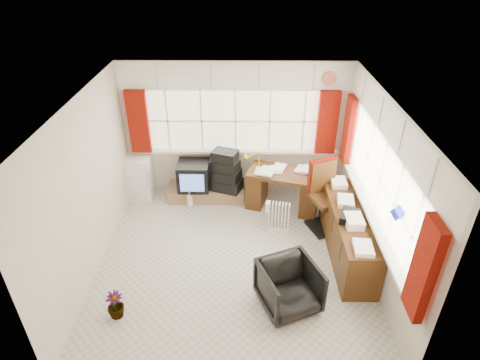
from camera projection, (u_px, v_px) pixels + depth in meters
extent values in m
plane|color=beige|center=(234.00, 260.00, 6.11)|extent=(4.00, 4.00, 0.00)
plane|color=beige|center=(236.00, 131.00, 7.17)|extent=(4.00, 0.00, 4.00)
plane|color=beige|center=(227.00, 307.00, 3.75)|extent=(4.00, 0.00, 4.00)
plane|color=beige|center=(87.00, 191.00, 5.48)|extent=(0.00, 4.00, 4.00)
plane|color=beige|center=(380.00, 192.00, 5.44)|extent=(0.00, 4.00, 4.00)
plane|color=white|center=(232.00, 104.00, 4.82)|extent=(4.00, 4.00, 0.00)
plane|color=#FEF0C9|center=(236.00, 121.00, 7.05)|extent=(3.60, 0.00, 3.60)
cube|color=white|center=(236.00, 151.00, 7.32)|extent=(3.70, 0.12, 0.05)
cube|color=white|center=(168.00, 121.00, 7.06)|extent=(0.03, 0.02, 1.10)
cube|color=white|center=(202.00, 121.00, 7.05)|extent=(0.03, 0.02, 1.10)
cube|color=white|center=(236.00, 121.00, 7.04)|extent=(0.03, 0.02, 1.10)
cube|color=white|center=(270.00, 121.00, 7.04)|extent=(0.03, 0.02, 1.10)
cube|color=white|center=(304.00, 122.00, 7.03)|extent=(0.03, 0.02, 1.10)
plane|color=#FEF0C9|center=(381.00, 180.00, 5.34)|extent=(0.00, 3.60, 3.60)
cube|color=white|center=(371.00, 215.00, 5.64)|extent=(0.12, 3.70, 0.05)
cube|color=white|center=(412.00, 237.00, 4.31)|extent=(0.02, 0.03, 1.10)
cube|color=white|center=(394.00, 206.00, 4.83)|extent=(0.02, 0.03, 1.10)
cube|color=white|center=(380.00, 180.00, 5.34)|extent=(0.02, 0.03, 1.10)
cube|color=white|center=(368.00, 159.00, 5.85)|extent=(0.02, 0.03, 1.10)
cube|color=white|center=(358.00, 141.00, 6.37)|extent=(0.02, 0.03, 1.10)
cube|color=maroon|center=(138.00, 122.00, 7.00)|extent=(0.35, 0.10, 1.15)
cube|color=maroon|center=(327.00, 123.00, 6.97)|extent=(0.35, 0.10, 1.15)
cube|color=maroon|center=(348.00, 130.00, 6.71)|extent=(0.10, 0.35, 1.15)
cube|color=maroon|center=(424.00, 270.00, 3.88)|extent=(0.10, 0.35, 1.15)
cube|color=white|center=(235.00, 77.00, 6.62)|extent=(3.95, 0.08, 0.48)
cube|color=white|center=(391.00, 124.00, 4.93)|extent=(0.08, 3.95, 0.48)
cube|color=#4A2711|center=(284.00, 174.00, 6.97)|extent=(1.38, 0.95, 0.06)
cube|color=#4A2711|center=(257.00, 187.00, 7.28)|extent=(0.44, 0.62, 0.66)
cube|color=#4A2711|center=(310.00, 196.00, 7.04)|extent=(0.44, 0.62, 0.66)
cube|color=white|center=(284.00, 172.00, 6.95)|extent=(0.29, 0.34, 0.02)
cube|color=white|center=(284.00, 172.00, 6.95)|extent=(0.29, 0.34, 0.02)
cube|color=white|center=(284.00, 172.00, 6.95)|extent=(0.29, 0.34, 0.02)
cube|color=white|center=(284.00, 171.00, 6.95)|extent=(0.29, 0.34, 0.02)
cube|color=white|center=(284.00, 171.00, 6.94)|extent=(0.29, 0.34, 0.02)
cube|color=white|center=(284.00, 171.00, 6.94)|extent=(0.29, 0.34, 0.02)
cube|color=white|center=(284.00, 171.00, 6.94)|extent=(0.29, 0.34, 0.02)
cylinder|color=yellow|center=(259.00, 170.00, 7.02)|extent=(0.09, 0.09, 0.02)
cylinder|color=yellow|center=(259.00, 161.00, 6.93)|extent=(0.02, 0.02, 0.35)
cone|color=yellow|center=(259.00, 154.00, 6.86)|extent=(0.16, 0.14, 0.14)
cube|color=black|center=(324.00, 227.00, 6.79)|extent=(0.65, 0.65, 0.04)
cylinder|color=silver|center=(326.00, 214.00, 6.65)|extent=(0.07, 0.07, 0.58)
cube|color=#4A2711|center=(328.00, 199.00, 6.50)|extent=(0.63, 0.62, 0.07)
cube|color=#4A2711|center=(322.00, 176.00, 6.53)|extent=(0.43, 0.22, 0.56)
cube|color=maroon|center=(322.00, 174.00, 6.52)|extent=(0.48, 0.25, 0.58)
imported|color=black|center=(289.00, 287.00, 5.20)|extent=(0.93, 0.94, 0.66)
cube|color=white|center=(278.00, 228.00, 6.74)|extent=(0.37, 0.20, 0.07)
cube|color=white|center=(269.00, 214.00, 6.63)|extent=(0.04, 0.11, 0.46)
cube|color=white|center=(273.00, 214.00, 6.62)|extent=(0.04, 0.11, 0.46)
cube|color=white|center=(276.00, 215.00, 6.61)|extent=(0.04, 0.11, 0.46)
cube|color=white|center=(279.00, 215.00, 6.60)|extent=(0.04, 0.11, 0.46)
cube|color=white|center=(282.00, 215.00, 6.59)|extent=(0.04, 0.11, 0.46)
cube|color=white|center=(285.00, 216.00, 6.58)|extent=(0.04, 0.11, 0.46)
cube|color=white|center=(289.00, 216.00, 6.57)|extent=(0.04, 0.11, 0.46)
cube|color=#4A2711|center=(348.00, 234.00, 6.07)|extent=(0.50, 2.00, 0.75)
cube|color=white|center=(363.00, 247.00, 5.17)|extent=(0.24, 0.32, 0.10)
cube|color=white|center=(354.00, 222.00, 5.62)|extent=(0.24, 0.32, 0.10)
cube|color=white|center=(346.00, 200.00, 6.08)|extent=(0.24, 0.32, 0.10)
cube|color=white|center=(339.00, 182.00, 6.53)|extent=(0.24, 0.32, 0.10)
cube|color=black|center=(350.00, 217.00, 5.71)|extent=(0.37, 0.41, 0.11)
cube|color=#95744A|center=(207.00, 192.00, 7.52)|extent=(1.40, 0.50, 0.25)
cube|color=black|center=(194.00, 175.00, 7.30)|extent=(0.56, 0.51, 0.51)
cube|color=#4C78D8|center=(192.00, 183.00, 7.07)|extent=(0.43, 0.02, 0.35)
cube|color=black|center=(226.00, 184.00, 7.33)|extent=(0.66, 0.54, 0.21)
cube|color=black|center=(225.00, 174.00, 7.23)|extent=(0.61, 0.50, 0.20)
cube|color=black|center=(225.00, 165.00, 7.13)|extent=(0.56, 0.47, 0.19)
cube|color=black|center=(225.00, 156.00, 7.03)|extent=(0.51, 0.43, 0.18)
cube|color=white|center=(139.00, 177.00, 7.46)|extent=(0.49, 0.49, 0.81)
cube|color=silver|center=(147.00, 178.00, 7.18)|extent=(0.02, 0.02, 0.43)
imported|color=silver|center=(190.00, 199.00, 7.28)|extent=(0.15, 0.15, 0.31)
imported|color=#86C8BE|center=(238.00, 200.00, 7.37)|extent=(0.11, 0.11, 0.18)
imported|color=black|center=(115.00, 305.00, 5.12)|extent=(0.22, 0.22, 0.39)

